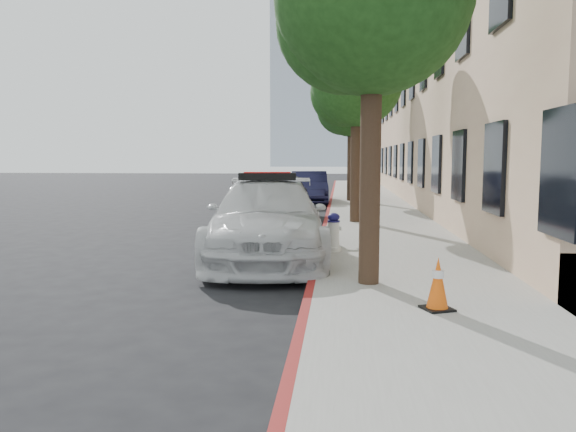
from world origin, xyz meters
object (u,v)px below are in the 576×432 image
(parked_car_far, at_px, (309,188))
(police_car, at_px, (268,220))
(traffic_cone, at_px, (438,284))
(fire_hydrant, at_px, (334,232))
(parked_car_mid, at_px, (280,196))

(parked_car_far, bearing_deg, police_car, -94.56)
(parked_car_far, height_order, traffic_cone, parked_car_far)
(fire_hydrant, bearing_deg, traffic_cone, -70.95)
(police_car, height_order, fire_hydrant, police_car)
(parked_car_mid, distance_m, parked_car_far, 5.89)
(parked_car_far, distance_m, traffic_cone, 17.24)
(parked_car_mid, xyz_separation_m, parked_car_far, (0.61, 5.86, -0.05))
(fire_hydrant, bearing_deg, parked_car_mid, 106.13)
(parked_car_far, xyz_separation_m, fire_hydrant, (1.21, -12.89, -0.18))
(police_car, xyz_separation_m, traffic_cone, (2.58, -3.94, -0.31))
(parked_car_mid, relative_size, fire_hydrant, 5.85)
(police_car, height_order, traffic_cone, police_car)
(parked_car_mid, bearing_deg, traffic_cone, -74.90)
(traffic_cone, bearing_deg, parked_car_far, 98.38)
(parked_car_far, bearing_deg, traffic_cone, -85.88)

